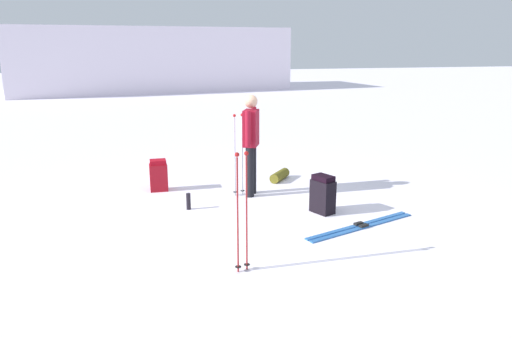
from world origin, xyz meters
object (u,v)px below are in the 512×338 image
object	(u,v)px
skier_standing	(251,140)
ski_poles_planted_near	(242,207)
ski_pair_near	(361,226)
backpack_large_dark	(323,195)
backpack_bright	(159,176)
ski_poles_planted_far	(238,151)
thermos_bottle	(188,201)
sleeping_mat_rolled	(280,176)

from	to	relation	value
skier_standing	ski_poles_planted_near	world-z (taller)	skier_standing
ski_pair_near	skier_standing	bearing A→B (deg)	122.11
ski_pair_near	backpack_large_dark	distance (m)	0.81
ski_pair_near	backpack_bright	xyz separation A→B (m)	(-2.66, 2.48, 0.26)
ski_poles_planted_far	backpack_bright	bearing A→B (deg)	155.72
ski_pair_near	thermos_bottle	size ratio (longest dim) A/B	7.12
ski_poles_planted_near	skier_standing	bearing A→B (deg)	74.71
ski_pair_near	ski_poles_planted_far	xyz separation A→B (m)	(-1.36, 1.89, 0.76)
backpack_large_dark	ski_poles_planted_near	distance (m)	2.33
backpack_bright	ski_poles_planted_near	bearing A→B (deg)	-77.59
backpack_bright	ski_poles_planted_near	distance (m)	3.53
thermos_bottle	backpack_bright	bearing A→B (deg)	108.84
skier_standing	ski_poles_planted_far	size ratio (longest dim) A/B	1.22
skier_standing	thermos_bottle	distance (m)	1.48
backpack_large_dark	sleeping_mat_rolled	xyz separation A→B (m)	(-0.11, 1.90, -0.20)
sleeping_mat_rolled	backpack_bright	bearing A→B (deg)	-177.02
ski_poles_planted_near	backpack_bright	bearing A→B (deg)	102.41
sleeping_mat_rolled	backpack_large_dark	bearing A→B (deg)	-86.63
backpack_large_dark	backpack_bright	xyz separation A→B (m)	(-2.35, 1.78, -0.02)
ski_poles_planted_far	ski_poles_planted_near	bearing A→B (deg)	-101.13
ski_poles_planted_near	ski_poles_planted_far	size ratio (longest dim) A/B	1.00
ski_poles_planted_far	sleeping_mat_rolled	bearing A→B (deg)	37.01
skier_standing	ski_poles_planted_near	size ratio (longest dim) A/B	1.23
backpack_bright	backpack_large_dark	bearing A→B (deg)	-37.11
sleeping_mat_rolled	ski_pair_near	bearing A→B (deg)	-80.79
skier_standing	backpack_large_dark	size ratio (longest dim) A/B	2.89
skier_standing	thermos_bottle	xyz separation A→B (m)	(-1.12, -0.50, -0.82)
thermos_bottle	backpack_large_dark	bearing A→B (deg)	-17.98
backpack_large_dark	ski_poles_planted_near	xyz separation A→B (m)	(-1.60, -1.63, 0.48)
ski_poles_planted_near	ski_poles_planted_far	world-z (taller)	ski_poles_planted_far
ski_poles_planted_near	thermos_bottle	bearing A→B (deg)	99.04
backpack_large_dark	thermos_bottle	world-z (taller)	backpack_large_dark
ski_poles_planted_far	thermos_bottle	world-z (taller)	ski_poles_planted_far
ski_poles_planted_far	backpack_large_dark	bearing A→B (deg)	-48.67
ski_poles_planted_far	thermos_bottle	size ratio (longest dim) A/B	5.34
ski_pair_near	backpack_large_dark	size ratio (longest dim) A/B	3.15
ski_pair_near	sleeping_mat_rolled	distance (m)	2.63
ski_pair_near	backpack_bright	world-z (taller)	backpack_bright
skier_standing	backpack_bright	distance (m)	1.78
skier_standing	sleeping_mat_rolled	bearing A→B (deg)	45.90
backpack_large_dark	sleeping_mat_rolled	bearing A→B (deg)	93.37
backpack_large_dark	thermos_bottle	size ratio (longest dim) A/B	2.26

